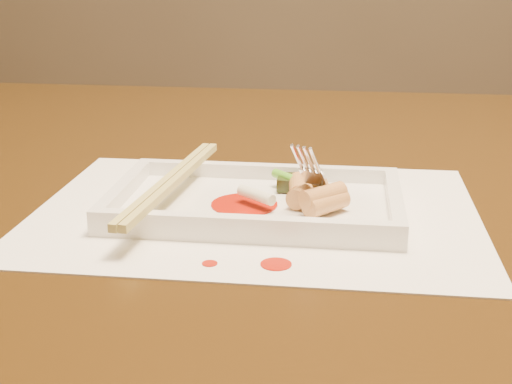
# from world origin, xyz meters

# --- Properties ---
(table) EXTENTS (1.40, 0.90, 0.75)m
(table) POSITION_xyz_m (0.00, 0.00, 0.65)
(table) COLOR black
(table) RESTS_ON ground
(placemat) EXTENTS (0.40, 0.30, 0.00)m
(placemat) POSITION_xyz_m (-0.04, -0.16, 0.75)
(placemat) COLOR white
(placemat) RESTS_ON table
(sauce_splatter_a) EXTENTS (0.02, 0.02, 0.00)m
(sauce_splatter_a) POSITION_xyz_m (-0.01, -0.27, 0.75)
(sauce_splatter_a) COLOR #AA1405
(sauce_splatter_a) RESTS_ON placemat
(sauce_splatter_b) EXTENTS (0.01, 0.01, 0.00)m
(sauce_splatter_b) POSITION_xyz_m (-0.06, -0.28, 0.75)
(sauce_splatter_b) COLOR #AA1405
(sauce_splatter_b) RESTS_ON placemat
(plate_base) EXTENTS (0.26, 0.16, 0.01)m
(plate_base) POSITION_xyz_m (-0.04, -0.16, 0.76)
(plate_base) COLOR white
(plate_base) RESTS_ON placemat
(plate_rim_far) EXTENTS (0.26, 0.01, 0.01)m
(plate_rim_far) POSITION_xyz_m (-0.04, -0.08, 0.77)
(plate_rim_far) COLOR white
(plate_rim_far) RESTS_ON plate_base
(plate_rim_near) EXTENTS (0.26, 0.01, 0.01)m
(plate_rim_near) POSITION_xyz_m (-0.04, -0.23, 0.77)
(plate_rim_near) COLOR white
(plate_rim_near) RESTS_ON plate_base
(plate_rim_left) EXTENTS (0.01, 0.14, 0.01)m
(plate_rim_left) POSITION_xyz_m (-0.16, -0.16, 0.77)
(plate_rim_left) COLOR white
(plate_rim_left) RESTS_ON plate_base
(plate_rim_right) EXTENTS (0.01, 0.14, 0.01)m
(plate_rim_right) POSITION_xyz_m (0.09, -0.16, 0.77)
(plate_rim_right) COLOR white
(plate_rim_right) RESTS_ON plate_base
(veg_piece) EXTENTS (0.04, 0.03, 0.01)m
(veg_piece) POSITION_xyz_m (-0.00, -0.12, 0.77)
(veg_piece) COLOR black
(veg_piece) RESTS_ON plate_base
(scallion_white) EXTENTS (0.04, 0.03, 0.01)m
(scallion_white) POSITION_xyz_m (-0.03, -0.17, 0.77)
(scallion_white) COLOR #EAEACC
(scallion_white) RESTS_ON plate_base
(scallion_green) EXTENTS (0.07, 0.07, 0.01)m
(scallion_green) POSITION_xyz_m (0.01, -0.14, 0.77)
(scallion_green) COLOR #429B19
(scallion_green) RESTS_ON plate_base
(chopstick_a) EXTENTS (0.03, 0.24, 0.01)m
(chopstick_a) POSITION_xyz_m (-0.12, -0.16, 0.78)
(chopstick_a) COLOR tan
(chopstick_a) RESTS_ON plate_rim_near
(chopstick_b) EXTENTS (0.03, 0.24, 0.01)m
(chopstick_b) POSITION_xyz_m (-0.11, -0.16, 0.78)
(chopstick_b) COLOR tan
(chopstick_b) RESTS_ON plate_rim_near
(fork) EXTENTS (0.09, 0.10, 0.14)m
(fork) POSITION_xyz_m (0.03, -0.14, 0.83)
(fork) COLOR silver
(fork) RESTS_ON plate_base
(sauce_blob_0) EXTENTS (0.06, 0.06, 0.00)m
(sauce_blob_0) POSITION_xyz_m (-0.05, -0.16, 0.76)
(sauce_blob_0) COLOR #AA1405
(sauce_blob_0) RESTS_ON plate_base
(rice_cake_0) EXTENTS (0.03, 0.05, 0.02)m
(rice_cake_0) POSITION_xyz_m (0.01, -0.15, 0.77)
(rice_cake_0) COLOR tan
(rice_cake_0) RESTS_ON plate_base
(rice_cake_1) EXTENTS (0.04, 0.04, 0.02)m
(rice_cake_1) POSITION_xyz_m (0.03, -0.18, 0.77)
(rice_cake_1) COLOR tan
(rice_cake_1) RESTS_ON plate_base
(rice_cake_2) EXTENTS (0.04, 0.04, 0.02)m
(rice_cake_2) POSITION_xyz_m (0.03, -0.18, 0.78)
(rice_cake_2) COLOR tan
(rice_cake_2) RESTS_ON plate_base
(rice_cake_3) EXTENTS (0.02, 0.04, 0.02)m
(rice_cake_3) POSITION_xyz_m (0.00, -0.14, 0.77)
(rice_cake_3) COLOR tan
(rice_cake_3) RESTS_ON plate_base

